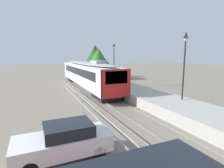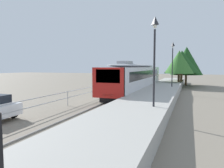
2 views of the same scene
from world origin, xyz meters
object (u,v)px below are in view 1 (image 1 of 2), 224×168
platform_lamp_far_end (114,54)px  parked_hatchback_white (64,141)px  platform_lamp_mid_platform (185,53)px  commuter_train (87,72)px

platform_lamp_far_end → parked_hatchback_white: 19.72m
platform_lamp_mid_platform → platform_lamp_far_end: same height
commuter_train → platform_lamp_far_end: platform_lamp_far_end is taller
commuter_train → platform_lamp_mid_platform: 13.96m
platform_lamp_mid_platform → parked_hatchback_white: size_ratio=1.33×
parked_hatchback_white → platform_lamp_far_end: bearing=59.3°
commuter_train → platform_lamp_far_end: 4.99m
platform_lamp_mid_platform → parked_hatchback_white: platform_lamp_mid_platform is taller
commuter_train → parked_hatchback_white: size_ratio=4.86×
platform_lamp_mid_platform → parked_hatchback_white: (-9.86, -3.18, -3.83)m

